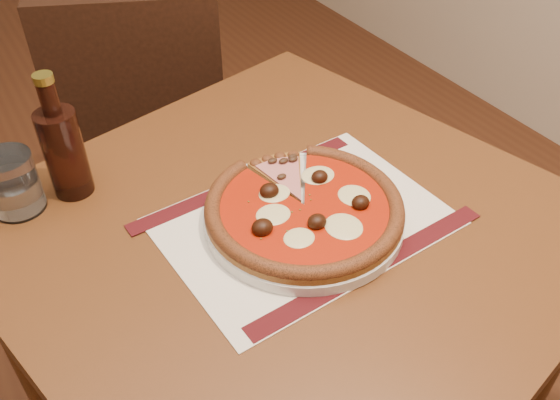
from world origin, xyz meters
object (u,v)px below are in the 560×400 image
object	(u,v)px
bottle	(64,149)
plate	(304,216)
table	(286,269)
pizza	(304,207)
water_glass	(12,183)
chair_far	(147,122)

from	to	relation	value
bottle	plate	bearing A→B (deg)	-43.00
table	pizza	size ratio (longest dim) A/B	3.27
plate	water_glass	world-z (taller)	water_glass
pizza	plate	bearing A→B (deg)	81.95
chair_far	bottle	distance (m)	0.68
pizza	water_glass	size ratio (longest dim) A/B	3.08
pizza	water_glass	distance (m)	0.44
chair_far	pizza	bearing A→B (deg)	112.37
bottle	water_glass	bearing A→B (deg)	178.90
chair_far	bottle	bearing A→B (deg)	84.58
plate	bottle	xyz separation A→B (m)	(-0.27, 0.25, 0.07)
table	plate	world-z (taller)	plate
chair_far	pizza	xyz separation A→B (m)	(-0.02, -0.77, 0.28)
plate	pizza	world-z (taller)	pizza
chair_far	pizza	distance (m)	0.82
plate	water_glass	size ratio (longest dim) A/B	3.12
table	pizza	xyz separation A→B (m)	(0.02, -0.01, 0.13)
pizza	bottle	size ratio (longest dim) A/B	1.43
water_glass	table	bearing A→B (deg)	-36.08
plate	bottle	distance (m)	0.38
chair_far	water_glass	xyz separation A→B (m)	(-0.37, -0.52, 0.30)
chair_far	plate	xyz separation A→B (m)	(-0.02, -0.77, 0.26)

